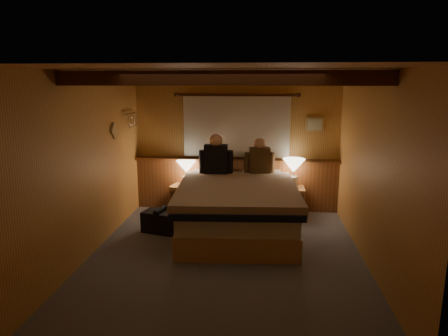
# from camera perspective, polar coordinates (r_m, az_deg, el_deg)

# --- Properties ---
(floor) EXTENTS (4.20, 4.20, 0.00)m
(floor) POSITION_cam_1_polar(r_m,az_deg,el_deg) (5.43, 0.25, -12.50)
(floor) COLOR #484D55
(floor) RESTS_ON ground
(ceiling) EXTENTS (4.20, 4.20, 0.00)m
(ceiling) POSITION_cam_1_polar(r_m,az_deg,el_deg) (4.93, 0.28, 13.73)
(ceiling) COLOR #C18348
(ceiling) RESTS_ON wall_back
(wall_back) EXTENTS (3.60, 0.00, 3.60)m
(wall_back) POSITION_cam_1_polar(r_m,az_deg,el_deg) (7.11, 1.80, 3.57)
(wall_back) COLOR gold
(wall_back) RESTS_ON floor
(wall_left) EXTENTS (0.00, 4.20, 4.20)m
(wall_left) POSITION_cam_1_polar(r_m,az_deg,el_deg) (5.50, -18.74, 0.35)
(wall_left) COLOR gold
(wall_left) RESTS_ON floor
(wall_right) EXTENTS (0.00, 4.20, 4.20)m
(wall_right) POSITION_cam_1_polar(r_m,az_deg,el_deg) (5.20, 20.41, -0.43)
(wall_right) COLOR gold
(wall_right) RESTS_ON floor
(wall_front) EXTENTS (3.60, 0.00, 3.60)m
(wall_front) POSITION_cam_1_polar(r_m,az_deg,el_deg) (3.04, -3.38, -8.45)
(wall_front) COLOR gold
(wall_front) RESTS_ON floor
(wainscot) EXTENTS (3.60, 0.23, 0.94)m
(wainscot) POSITION_cam_1_polar(r_m,az_deg,el_deg) (7.19, 1.73, -2.15)
(wainscot) COLOR brown
(wainscot) RESTS_ON wall_back
(curtain_window) EXTENTS (2.18, 0.09, 1.11)m
(curtain_window) POSITION_cam_1_polar(r_m,az_deg,el_deg) (6.99, 1.78, 6.08)
(curtain_window) COLOR #4F2513
(curtain_window) RESTS_ON wall_back
(ceiling_beams) EXTENTS (3.60, 1.65, 0.16)m
(ceiling_beams) POSITION_cam_1_polar(r_m,az_deg,el_deg) (5.08, 0.43, 12.67)
(ceiling_beams) COLOR #4F2513
(ceiling_beams) RESTS_ON ceiling
(coat_rail) EXTENTS (0.05, 0.55, 0.24)m
(coat_rail) POSITION_cam_1_polar(r_m,az_deg,el_deg) (6.86, -13.05, 6.89)
(coat_rail) COLOR silver
(coat_rail) RESTS_ON wall_left
(framed_print) EXTENTS (0.30, 0.04, 0.25)m
(framed_print) POSITION_cam_1_polar(r_m,az_deg,el_deg) (7.08, 12.84, 6.09)
(framed_print) COLOR tan
(framed_print) RESTS_ON wall_back
(bed) EXTENTS (1.86, 2.34, 0.77)m
(bed) POSITION_cam_1_polar(r_m,az_deg,el_deg) (6.08, 1.90, -5.71)
(bed) COLOR tan
(bed) RESTS_ON floor
(nightstand_left) EXTENTS (0.52, 0.49, 0.49)m
(nightstand_left) POSITION_cam_1_polar(r_m,az_deg,el_deg) (7.11, -5.57, -4.37)
(nightstand_left) COLOR tan
(nightstand_left) RESTS_ON floor
(nightstand_right) EXTENTS (0.45, 0.41, 0.49)m
(nightstand_right) POSITION_cam_1_polar(r_m,az_deg,el_deg) (7.00, 9.52, -4.74)
(nightstand_right) COLOR tan
(nightstand_right) RESTS_ON floor
(lamp_left) EXTENTS (0.34, 0.34, 0.44)m
(lamp_left) POSITION_cam_1_polar(r_m,az_deg,el_deg) (6.95, -5.42, -0.02)
(lamp_left) COLOR silver
(lamp_left) RESTS_ON nightstand_left
(lamp_right) EXTENTS (0.38, 0.38, 0.50)m
(lamp_right) POSITION_cam_1_polar(r_m,az_deg,el_deg) (6.90, 9.92, 0.09)
(lamp_right) COLOR silver
(lamp_right) RESTS_ON nightstand_right
(person_left) EXTENTS (0.57, 0.25, 0.69)m
(person_left) POSITION_cam_1_polar(r_m,az_deg,el_deg) (6.66, -1.16, 1.54)
(person_left) COLOR black
(person_left) RESTS_ON bed
(person_right) EXTENTS (0.51, 0.24, 0.62)m
(person_right) POSITION_cam_1_polar(r_m,az_deg,el_deg) (6.73, 5.09, 1.33)
(person_right) COLOR #4A351D
(person_right) RESTS_ON bed
(duffel_bag) EXTENTS (0.60, 0.45, 0.39)m
(duffel_bag) POSITION_cam_1_polar(r_m,az_deg,el_deg) (6.27, -8.98, -7.50)
(duffel_bag) COLOR black
(duffel_bag) RESTS_ON floor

